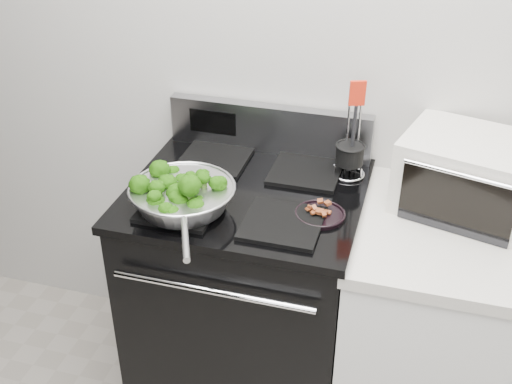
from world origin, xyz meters
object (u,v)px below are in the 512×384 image
(utensil_holder, at_px, (349,159))
(toaster_oven, at_px, (471,175))
(bacon_plate, at_px, (320,212))
(gas_range, at_px, (247,295))
(skillet, at_px, (183,196))

(utensil_holder, relative_size, toaster_oven, 0.71)
(bacon_plate, xyz_separation_m, utensil_holder, (0.04, 0.28, 0.05))
(utensil_holder, distance_m, toaster_oven, 0.41)
(gas_range, height_order, toaster_oven, toaster_oven)
(skillet, relative_size, bacon_plate, 3.20)
(bacon_plate, relative_size, toaster_oven, 0.32)
(gas_range, height_order, skillet, gas_range)
(gas_range, distance_m, bacon_plate, 0.56)
(skillet, height_order, utensil_holder, utensil_holder)
(gas_range, distance_m, utensil_holder, 0.64)
(gas_range, relative_size, toaster_oven, 2.25)
(skillet, bearing_deg, toaster_oven, -3.89)
(gas_range, bearing_deg, toaster_oven, 10.55)
(skillet, relative_size, utensil_holder, 1.45)
(skillet, xyz_separation_m, toaster_oven, (0.87, 0.31, 0.04))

